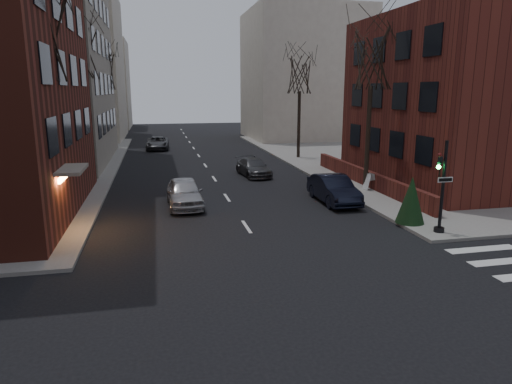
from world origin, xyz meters
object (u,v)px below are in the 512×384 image
tree_right_b (300,74)px  car_lane_far (158,143)px  tree_left_a (34,36)px  tree_right_a (372,59)px  car_lane_silver (184,193)px  sandwich_board (370,181)px  tree_left_b (78,49)px  tree_left_c (102,71)px  parked_sedan (334,189)px  streetlamp_far (113,109)px  car_lane_gray (253,167)px  streetlamp_near (85,123)px  traffic_signal (441,193)px  evergreen_shrub (411,200)px

tree_right_b → car_lane_far: 17.28m
tree_left_a → tree_right_a: tree_left_a is taller
car_lane_silver → sandwich_board: size_ratio=4.45×
tree_left_b → tree_left_c: 14.03m
tree_left_c → tree_right_b: tree_left_c is taller
parked_sedan → car_lane_silver: size_ratio=1.03×
tree_left_b → car_lane_far: tree_left_b is taller
tree_left_b → parked_sedan: size_ratio=2.30×
car_lane_silver → streetlamp_far: bearing=101.2°
tree_left_a → car_lane_gray: 17.63m
tree_left_a → parked_sedan: tree_left_a is taller
streetlamp_near → tree_right_b: bearing=30.5°
streetlamp_far → car_lane_gray: (11.18, -17.48, -3.60)m
streetlamp_far → streetlamp_near: bearing=-90.0°
traffic_signal → tree_right_a: 10.92m
traffic_signal → car_lane_far: traffic_signal is taller
tree_right_b → car_lane_gray: 11.76m
tree_left_b → streetlamp_far: 16.68m
streetlamp_far → car_lane_silver: streetlamp_far is taller
parked_sedan → evergreen_shrub: 5.32m
streetlamp_near → car_lane_gray: size_ratio=1.43×
tree_left_a → car_lane_far: 29.08m
evergreen_shrub → tree_right_a: bearing=80.1°
tree_left_a → parked_sedan: bearing=6.1°
traffic_signal → tree_right_b: 23.71m
tree_left_a → tree_right_b: 25.19m
streetlamp_near → parked_sedan: 15.70m
tree_right_a → car_lane_silver: size_ratio=2.14×
car_lane_far → sandwich_board: 27.07m
parked_sedan → sandwich_board: size_ratio=4.59×
tree_left_c → tree_left_a: bearing=-90.0°
tree_right_a → streetlamp_far: (-17.00, 24.00, -3.79)m
tree_right_b → traffic_signal: bearing=-92.1°
car_lane_far → streetlamp_far: bearing=177.1°
car_lane_far → evergreen_shrub: (11.33, -31.01, 0.56)m
tree_left_a → tree_left_b: bearing=90.0°
tree_left_b → car_lane_gray: size_ratio=2.46×
evergreen_shrub → car_lane_silver: bearing=149.7°
tree_right_a → car_lane_silver: tree_right_a is taller
tree_left_c → tree_right_b: 19.34m
tree_left_b → tree_left_a: bearing=-90.0°
tree_right_b → streetlamp_near: 20.01m
car_lane_gray → tree_left_b: bearing=166.6°
streetlamp_far → parked_sedan: (13.88, -26.46, -3.46)m
tree_right_a → tree_left_c: bearing=128.7°
streetlamp_far → car_lane_silver: size_ratio=1.38×
streetlamp_near → car_lane_silver: (5.64, -5.55, -3.46)m
tree_left_c → streetlamp_far: tree_left_c is taller
tree_left_c → evergreen_shrub: (16.31, -29.44, -6.78)m
car_lane_far → traffic_signal: bearing=-67.5°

